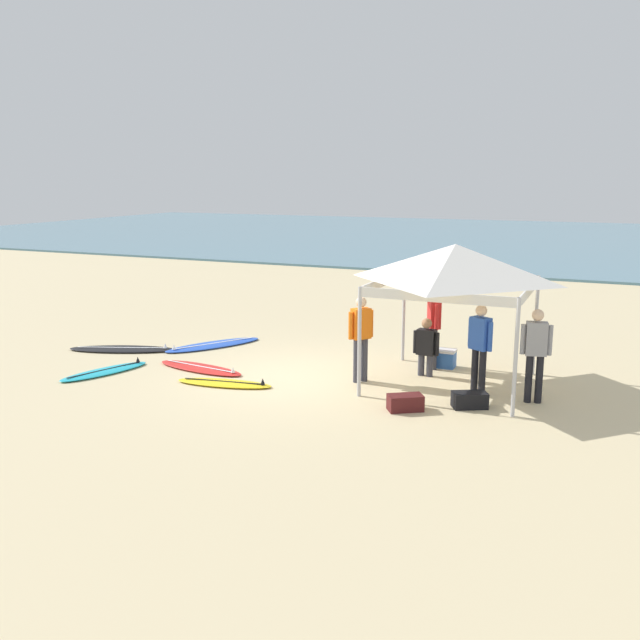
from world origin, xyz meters
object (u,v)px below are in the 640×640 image
Objects in this scene: surfboard_black at (123,349)px; person_blue at (480,344)px; surfboard_yellow at (225,383)px; surfboard_blue at (213,345)px; canopy_tent at (455,263)px; cooler_box at (444,358)px; surfboard_red at (201,368)px; person_red at (434,323)px; gear_bag_near_tent at (470,400)px; person_grey at (536,349)px; gear_bag_by_pole at (405,403)px; person_black at (426,345)px; surfboard_cyan at (105,371)px; person_orange at (361,333)px.

person_blue reaches higher than surfboard_black.
surfboard_yellow is 3.20m from surfboard_blue.
cooler_box is at bearing 109.58° from canopy_tent.
surfboard_red is 5.00m from person_red.
gear_bag_near_tent is (0.63, -1.23, -2.25)m from canopy_tent.
surfboard_red is at bearing -155.08° from person_red.
person_grey is (0.99, -0.02, 0.00)m from person_blue.
person_grey is (9.26, -0.08, 0.95)m from surfboard_black.
gear_bag_near_tent and gear_bag_by_pole have the same top height.
person_black is at bearing -103.07° from cooler_box.
surfboard_cyan is 1.19× the size of person_orange.
person_grey is (6.68, 0.58, 0.95)m from surfboard_red.
surfboard_black is 2.09m from surfboard_blue.
person_grey is (5.65, 1.31, 0.95)m from surfboard_yellow.
gear_bag_near_tent is at bearing -60.92° from person_red.
person_blue reaches higher than person_black.
person_red is (-0.62, 1.02, -1.40)m from canopy_tent.
surfboard_black is at bearing 178.84° from person_orange.
surfboard_yellow is at bearing -164.09° from person_blue.
canopy_tent reaches higher than surfboard_cyan.
person_orange and person_red have the same top height.
surfboard_black and surfboard_blue have the same top height.
person_red reaches higher than surfboard_black.
surfboard_cyan is at bearing -158.23° from person_black.
person_red is 1.43× the size of person_black.
gear_bag_by_pole is (7.28, -1.43, 0.10)m from surfboard_black.
person_orange is 3.29m from person_grey.
cooler_box reaches higher than surfboard_cyan.
canopy_tent is 1.69× the size of person_grey.
surfboard_cyan is 6.39m from gear_bag_by_pole.
person_orange is at bearing 135.25° from gear_bag_by_pole.
gear_bag_near_tent is (-0.98, -0.75, -0.85)m from person_grey.
person_black is at bearing 21.77° from surfboard_cyan.
surfboard_blue is 1.43× the size of person_orange.
surfboard_cyan is at bearing -173.57° from gear_bag_near_tent.
gear_bag_near_tent reaches higher than surfboard_red.
surfboard_red is 2.04m from surfboard_blue.
canopy_tent is 1.13× the size of surfboard_black.
gear_bag_near_tent is (4.66, 0.56, 0.10)m from surfboard_yellow.
surfboard_red is at bearing 30.89° from surfboard_cyan.
person_grey reaches higher than gear_bag_near_tent.
surfboard_black is 7.24m from person_red.
canopy_tent is at bearing 143.56° from person_blue.
person_red is at bearing 90.97° from person_black.
surfboard_red is 4.41× the size of cooler_box.
surfboard_yellow is 4.52m from person_red.
person_orange is (3.39, 0.54, 0.95)m from surfboard_red.
cooler_box reaches higher than gear_bag_near_tent.
canopy_tent reaches higher than gear_bag_near_tent.
gear_bag_near_tent is 1.00× the size of gear_bag_by_pole.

